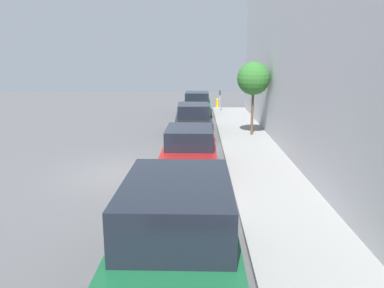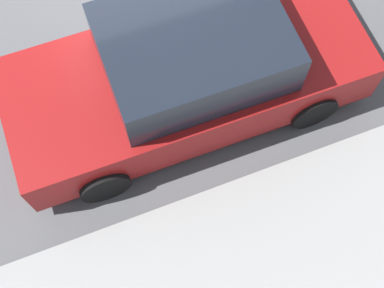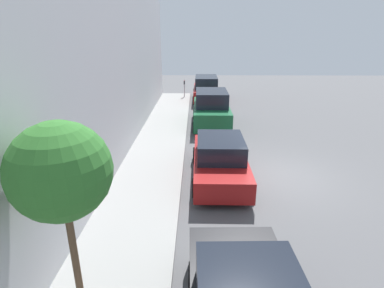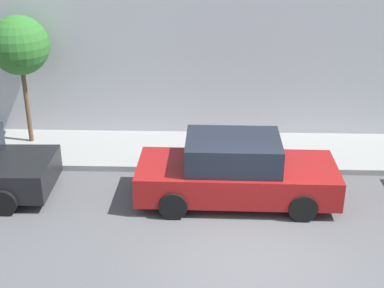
# 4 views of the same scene
# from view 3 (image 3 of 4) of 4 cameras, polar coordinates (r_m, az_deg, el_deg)

# --- Properties ---
(ground_plane) EXTENTS (60.00, 60.00, 0.00)m
(ground_plane) POSITION_cam_3_polar(r_m,az_deg,el_deg) (11.52, 15.96, -5.81)
(ground_plane) COLOR #515154
(sidewalk) EXTENTS (2.41, 32.00, 0.15)m
(sidewalk) POSITION_cam_3_polar(r_m,az_deg,el_deg) (11.21, -8.02, -5.51)
(sidewalk) COLOR gray
(sidewalk) RESTS_ON ground_plane
(building_facade) EXTENTS (2.00, 32.00, 10.07)m
(building_facade) POSITION_cam_3_polar(r_m,az_deg,el_deg) (10.73, -21.84, 19.59)
(building_facade) COLOR #B7B7BC
(building_facade) RESTS_ON ground_plane
(parked_minivan_nearest) EXTENTS (2.02, 4.93, 1.90)m
(parked_minivan_nearest) POSITION_cam_3_polar(r_m,az_deg,el_deg) (23.94, 2.70, 10.42)
(parked_minivan_nearest) COLOR maroon
(parked_minivan_nearest) RESTS_ON ground_plane
(parked_suv_second) EXTENTS (2.08, 4.81, 1.98)m
(parked_suv_second) POSITION_cam_3_polar(r_m,az_deg,el_deg) (17.12, 3.68, 6.63)
(parked_suv_second) COLOR #14512D
(parked_suv_second) RESTS_ON ground_plane
(parked_sedan_third) EXTENTS (1.92, 4.52, 1.54)m
(parked_sedan_third) POSITION_cam_3_polar(r_m,az_deg,el_deg) (10.65, 5.30, -2.95)
(parked_sedan_third) COLOR maroon
(parked_sedan_third) RESTS_ON ground_plane
(parking_meter_near) EXTENTS (0.11, 0.15, 1.35)m
(parking_meter_near) POSITION_cam_3_polar(r_m,az_deg,el_deg) (24.72, -1.47, 10.87)
(parking_meter_near) COLOR #ADADB2
(parking_meter_near) RESTS_ON sidewalk
(street_tree) EXTENTS (1.58, 1.58, 3.53)m
(street_tree) POSITION_cam_3_polar(r_m,az_deg,el_deg) (5.01, -23.70, -4.90)
(street_tree) COLOR brown
(street_tree) RESTS_ON sidewalk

